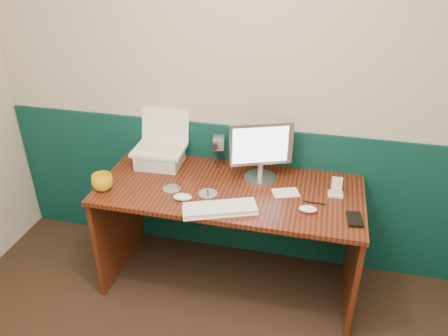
% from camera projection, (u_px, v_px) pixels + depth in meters
% --- Properties ---
extents(back_wall, '(3.50, 0.04, 2.50)m').
position_uv_depth(back_wall, '(252.00, 90.00, 2.71)').
color(back_wall, beige).
rests_on(back_wall, ground).
extents(wainscot, '(3.48, 0.02, 1.00)m').
position_uv_depth(wainscot, '(248.00, 193.00, 3.07)').
color(wainscot, '#062C2D').
rests_on(wainscot, ground).
extents(desk, '(1.60, 0.70, 0.75)m').
position_uv_depth(desk, '(229.00, 237.00, 2.83)').
color(desk, '#37110A').
rests_on(desk, ground).
extents(laptop_riser, '(0.29, 0.25, 0.10)m').
position_uv_depth(laptop_riser, '(160.00, 158.00, 2.89)').
color(laptop_riser, silver).
rests_on(laptop_riser, desk).
extents(laptop, '(0.33, 0.26, 0.27)m').
position_uv_depth(laptop, '(158.00, 133.00, 2.80)').
color(laptop, white).
rests_on(laptop, laptop_riser).
extents(monitor, '(0.39, 0.24, 0.38)m').
position_uv_depth(monitor, '(261.00, 152.00, 2.65)').
color(monitor, '#BABABF').
rests_on(monitor, desk).
extents(keyboard, '(0.43, 0.27, 0.02)m').
position_uv_depth(keyboard, '(220.00, 209.00, 2.43)').
color(keyboard, white).
rests_on(keyboard, desk).
extents(mouse_right, '(0.11, 0.07, 0.03)m').
position_uv_depth(mouse_right, '(308.00, 209.00, 2.42)').
color(mouse_right, white).
rests_on(mouse_right, desk).
extents(mouse_left, '(0.12, 0.08, 0.04)m').
position_uv_depth(mouse_left, '(183.00, 197.00, 2.53)').
color(mouse_left, white).
rests_on(mouse_left, desk).
extents(mug, '(0.15, 0.15, 0.10)m').
position_uv_depth(mug, '(102.00, 182.00, 2.61)').
color(mug, yellow).
rests_on(mug, desk).
extents(camcorder, '(0.12, 0.16, 0.22)m').
position_uv_depth(camcorder, '(219.00, 151.00, 2.85)').
color(camcorder, silver).
rests_on(camcorder, desk).
extents(cd_spindle, '(0.11, 0.11, 0.02)m').
position_uv_depth(cd_spindle, '(208.00, 195.00, 2.56)').
color(cd_spindle, '#B6BDC7').
rests_on(cd_spindle, desk).
extents(cd_loose_a, '(0.11, 0.11, 0.00)m').
position_uv_depth(cd_loose_a, '(172.00, 188.00, 2.65)').
color(cd_loose_a, '#B3B9C3').
rests_on(cd_loose_a, desk).
extents(pen, '(0.13, 0.01, 0.01)m').
position_uv_depth(pen, '(314.00, 203.00, 2.50)').
color(pen, black).
rests_on(pen, desk).
extents(papers, '(0.18, 0.15, 0.00)m').
position_uv_depth(papers, '(286.00, 193.00, 2.60)').
color(papers, white).
rests_on(papers, desk).
extents(dock, '(0.09, 0.07, 0.02)m').
position_uv_depth(dock, '(335.00, 194.00, 2.57)').
color(dock, silver).
rests_on(dock, desk).
extents(music_player, '(0.06, 0.03, 0.10)m').
position_uv_depth(music_player, '(337.00, 186.00, 2.54)').
color(music_player, white).
rests_on(music_player, dock).
extents(pda, '(0.09, 0.14, 0.02)m').
position_uv_depth(pda, '(355.00, 219.00, 2.36)').
color(pda, black).
rests_on(pda, desk).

